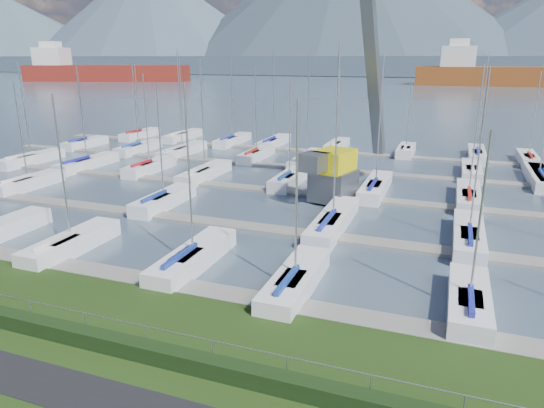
% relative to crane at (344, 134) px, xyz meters
% --- Properties ---
extents(path, '(160.00, 2.00, 0.04)m').
position_rel_crane_xyz_m(path, '(-1.38, -28.61, -5.32)').
color(path, black).
rests_on(path, grass).
extents(water, '(800.00, 540.00, 0.20)m').
position_rel_crane_xyz_m(water, '(-1.38, 234.39, -5.73)').
color(water, '#465666').
extents(hedge, '(80.00, 0.70, 0.70)m').
position_rel_crane_xyz_m(hedge, '(-1.38, -26.01, -4.98)').
color(hedge, black).
rests_on(hedge, grass).
extents(fence, '(80.00, 0.04, 0.04)m').
position_rel_crane_xyz_m(fence, '(-1.38, -25.61, -4.13)').
color(fence, gray).
rests_on(fence, grass).
extents(foothill, '(900.00, 80.00, 12.00)m').
position_rel_crane_xyz_m(foothill, '(-1.38, 304.39, 0.67)').
color(foothill, '#485869').
rests_on(foothill, water).
extents(mountains, '(1190.00, 360.00, 115.00)m').
position_rel_crane_xyz_m(mountains, '(5.97, 379.01, 41.35)').
color(mountains, '#495D6B').
rests_on(mountains, water).
extents(docks, '(90.00, 41.60, 0.25)m').
position_rel_crane_xyz_m(docks, '(-1.38, 0.39, -5.55)').
color(docks, slate).
rests_on(docks, water).
extents(crane, '(5.34, 13.46, 22.35)m').
position_rel_crane_xyz_m(crane, '(0.00, 0.00, 0.00)').
color(crane, '#58595F').
rests_on(crane, water).
extents(cargo_ship_west, '(82.53, 40.27, 21.50)m').
position_rel_crane_xyz_m(cargo_ship_west, '(-162.11, 169.07, -1.58)').
color(cargo_ship_west, maroon).
rests_on(cargo_ship_west, water).
extents(cargo_ship_mid, '(112.39, 22.50, 21.50)m').
position_rel_crane_xyz_m(cargo_ship_mid, '(42.80, 194.18, -1.89)').
color(cargo_ship_mid, brown).
rests_on(cargo_ship_mid, water).
extents(sailboat_fleet, '(75.00, 49.80, 13.35)m').
position_rel_crane_xyz_m(sailboat_fleet, '(-3.96, 3.32, 0.14)').
color(sailboat_fleet, '#1B3198').
rests_on(sailboat_fleet, water).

